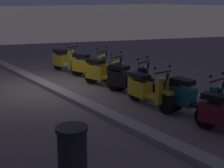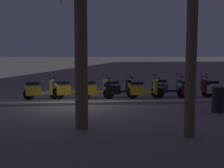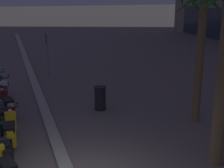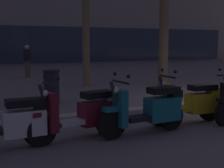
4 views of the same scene
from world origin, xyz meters
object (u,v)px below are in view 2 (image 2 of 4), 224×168
object	(u,v)px
scooter_black_mid_rear	(118,89)
scooter_yellow_tail_end	(69,89)
scooter_yellow_mid_front	(39,90)
scooter_white_lead_nearest	(218,88)
scooter_maroon_last_in_row	(192,89)
scooter_yellow_mid_centre	(94,89)
scooter_teal_second_in_line	(166,88)
litter_bin	(218,100)
scooter_yellow_far_back	(143,89)

from	to	relation	value
scooter_black_mid_rear	scooter_yellow_tail_end	xyz separation A→B (m)	(2.31, -0.12, 0.00)
scooter_black_mid_rear	scooter_yellow_mid_front	xyz separation A→B (m)	(3.72, 0.05, -0.00)
scooter_black_mid_rear	scooter_white_lead_nearest	bearing A→B (deg)	178.47
scooter_maroon_last_in_row	scooter_white_lead_nearest	bearing A→B (deg)	-176.26
scooter_maroon_last_in_row	scooter_yellow_mid_centre	bearing A→B (deg)	-1.54
scooter_maroon_last_in_row	scooter_yellow_mid_front	xyz separation A→B (m)	(7.35, -0.17, 0.00)
scooter_teal_second_in_line	scooter_black_mid_rear	distance (m)	2.40
scooter_black_mid_rear	scooter_yellow_mid_front	world-z (taller)	same
scooter_yellow_mid_centre	litter_bin	size ratio (longest dim) A/B	1.82
scooter_yellow_far_back	scooter_black_mid_rear	xyz separation A→B (m)	(1.17, -0.28, 0.01)
litter_bin	scooter_yellow_mid_centre	bearing A→B (deg)	-39.38
scooter_yellow_mid_centre	scooter_yellow_tail_end	bearing A→B (deg)	-10.45
scooter_white_lead_nearest	scooter_teal_second_in_line	bearing A→B (deg)	-4.07
scooter_white_lead_nearest	scooter_black_mid_rear	size ratio (longest dim) A/B	1.07
scooter_yellow_tail_end	litter_bin	world-z (taller)	scooter_yellow_tail_end
scooter_yellow_tail_end	scooter_yellow_mid_front	bearing A→B (deg)	7.28
scooter_white_lead_nearest	scooter_black_mid_rear	distance (m)	4.98
scooter_yellow_mid_centre	litter_bin	bearing A→B (deg)	140.62
scooter_maroon_last_in_row	scooter_yellow_mid_front	bearing A→B (deg)	-1.30
scooter_maroon_last_in_row	scooter_teal_second_in_line	world-z (taller)	same
scooter_white_lead_nearest	scooter_yellow_mid_centre	xyz separation A→B (m)	(6.11, -0.04, 0.02)
scooter_maroon_last_in_row	scooter_yellow_far_back	world-z (taller)	same
scooter_yellow_mid_front	litter_bin	distance (m)	7.94
scooter_yellow_mid_front	scooter_maroon_last_in_row	bearing A→B (deg)	178.70
scooter_white_lead_nearest	scooter_yellow_tail_end	distance (m)	7.30
scooter_white_lead_nearest	litter_bin	bearing A→B (deg)	65.21
scooter_yellow_mid_centre	scooter_yellow_mid_front	world-z (taller)	same
scooter_yellow_tail_end	scooter_yellow_mid_front	size ratio (longest dim) A/B	1.06
scooter_teal_second_in_line	scooter_yellow_mid_centre	world-z (taller)	same
scooter_white_lead_nearest	scooter_yellow_mid_centre	bearing A→B (deg)	-0.38
scooter_teal_second_in_line	scooter_yellow_tail_end	world-z (taller)	same
scooter_yellow_far_back	scooter_yellow_mid_front	xyz separation A→B (m)	(4.89, -0.23, 0.01)
scooter_teal_second_in_line	scooter_yellow_mid_front	bearing A→B (deg)	0.98
scooter_yellow_far_back	scooter_black_mid_rear	world-z (taller)	same
scooter_yellow_tail_end	scooter_yellow_mid_front	distance (m)	1.42
scooter_teal_second_in_line	scooter_maroon_last_in_row	bearing A→B (deg)	167.53
scooter_white_lead_nearest	litter_bin	size ratio (longest dim) A/B	1.92
scooter_maroon_last_in_row	litter_bin	size ratio (longest dim) A/B	1.93
scooter_black_mid_rear	scooter_yellow_tail_end	size ratio (longest dim) A/B	0.94
scooter_maroon_last_in_row	scooter_yellow_mid_centre	distance (m)	4.77
scooter_yellow_far_back	scooter_yellow_mid_front	bearing A→B (deg)	-2.68
scooter_maroon_last_in_row	litter_bin	world-z (taller)	scooter_maroon_last_in_row
scooter_white_lead_nearest	litter_bin	xyz separation A→B (m)	(1.67, 3.61, 0.04)
litter_bin	scooter_teal_second_in_line	bearing A→B (deg)	-76.54
scooter_maroon_last_in_row	scooter_yellow_mid_front	distance (m)	7.35
scooter_yellow_tail_end	scooter_yellow_mid_front	world-z (taller)	same
scooter_teal_second_in_line	scooter_white_lead_nearest	bearing A→B (deg)	175.93
scooter_yellow_mid_front	scooter_yellow_far_back	bearing A→B (deg)	177.32
scooter_yellow_far_back	litter_bin	world-z (taller)	scooter_yellow_far_back
scooter_yellow_tail_end	litter_bin	distance (m)	6.83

